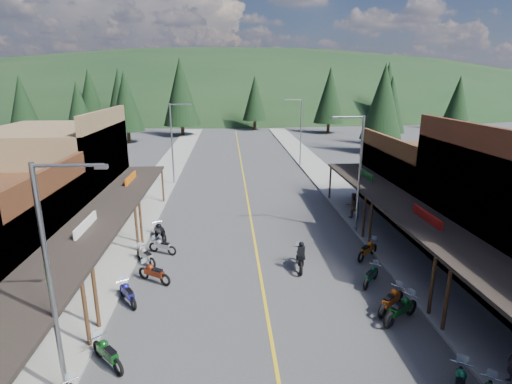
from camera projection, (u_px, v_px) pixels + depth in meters
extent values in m
plane|color=#38383A|center=(264.00, 296.00, 19.51)|extent=(220.00, 220.00, 0.00)
cube|color=gold|center=(246.00, 188.00, 38.70)|extent=(0.15, 90.00, 0.01)
cube|color=gray|center=(155.00, 189.00, 38.10)|extent=(3.40, 94.00, 0.15)
cube|color=gray|center=(334.00, 186.00, 39.27)|extent=(3.40, 94.00, 0.15)
cylinder|color=#472D19|center=(86.00, 314.00, 15.36)|extent=(0.16, 0.16, 3.00)
cube|color=#3F2111|center=(56.00, 230.00, 19.61)|extent=(0.30, 9.00, 6.20)
cube|color=black|center=(86.00, 231.00, 19.74)|extent=(3.20, 9.00, 0.18)
cylinder|color=#472D19|center=(96.00, 298.00, 16.51)|extent=(0.16, 0.16, 3.00)
cylinder|color=#472D19|center=(137.00, 230.00, 23.99)|extent=(0.16, 0.16, 3.00)
cube|color=silver|center=(86.00, 227.00, 19.68)|extent=(0.12, 3.00, 0.70)
cube|color=brown|center=(55.00, 177.00, 28.46)|extent=(8.00, 10.20, 7.00)
cube|color=brown|center=(109.00, 168.00, 28.55)|extent=(0.30, 10.20, 8.20)
cube|color=black|center=(131.00, 182.00, 28.95)|extent=(3.20, 10.20, 0.18)
cylinder|color=#472D19|center=(141.00, 223.00, 25.14)|extent=(0.16, 0.16, 3.00)
cylinder|color=#472D19|center=(163.00, 186.00, 33.78)|extent=(0.16, 0.16, 3.00)
cube|color=#CC590C|center=(131.00, 180.00, 28.90)|extent=(0.12, 3.00, 0.70)
cylinder|color=#472D19|center=(447.00, 300.00, 16.33)|extent=(0.16, 0.16, 3.00)
cube|color=#562B19|center=(456.00, 202.00, 20.71)|extent=(0.30, 9.00, 8.20)
cube|color=black|center=(426.00, 222.00, 20.91)|extent=(3.20, 9.00, 0.18)
cylinder|color=#472D19|center=(432.00, 286.00, 17.48)|extent=(0.16, 0.16, 3.00)
cylinder|color=#472D19|center=(371.00, 224.00, 24.96)|extent=(0.16, 0.16, 3.00)
cube|color=#B2140F|center=(427.00, 219.00, 20.86)|extent=(0.12, 3.00, 0.70)
cube|color=#4C2D16|center=(432.00, 184.00, 30.62)|extent=(8.00, 10.20, 5.00)
cube|color=#4C2D16|center=(384.00, 177.00, 30.20)|extent=(0.30, 10.20, 6.20)
cube|color=black|center=(365.00, 178.00, 30.12)|extent=(3.20, 10.20, 0.18)
cylinder|color=#472D19|center=(364.00, 217.00, 26.11)|extent=(0.16, 0.16, 3.00)
cylinder|color=#472D19|center=(330.00, 183.00, 34.75)|extent=(0.16, 0.16, 3.00)
cube|color=#14591E|center=(366.00, 176.00, 30.07)|extent=(0.12, 3.00, 0.70)
cylinder|color=gray|center=(51.00, 291.00, 12.18)|extent=(0.16, 0.16, 8.00)
cylinder|color=gray|center=(68.00, 165.00, 11.19)|extent=(2.00, 0.10, 0.10)
cube|color=gray|center=(101.00, 167.00, 11.26)|extent=(0.35, 0.18, 0.12)
cylinder|color=gray|center=(172.00, 145.00, 39.05)|extent=(0.16, 0.16, 8.00)
cylinder|color=gray|center=(180.00, 104.00, 38.06)|extent=(2.00, 0.10, 0.10)
cube|color=gray|center=(190.00, 105.00, 38.13)|extent=(0.35, 0.18, 0.12)
cylinder|color=gray|center=(360.00, 176.00, 26.58)|extent=(0.16, 0.16, 8.00)
cylinder|color=gray|center=(349.00, 117.00, 25.44)|extent=(2.00, 0.10, 0.10)
cube|color=gray|center=(335.00, 118.00, 25.40)|extent=(0.35, 0.18, 0.12)
cylinder|color=gray|center=(301.00, 133.00, 47.69)|extent=(0.16, 0.16, 8.00)
cylinder|color=gray|center=(293.00, 100.00, 46.56)|extent=(2.00, 0.10, 0.10)
cube|color=gray|center=(286.00, 100.00, 46.51)|extent=(0.35, 0.18, 0.12)
ellipsoid|color=black|center=(232.00, 107.00, 149.06)|extent=(310.00, 140.00, 60.00)
cylinder|color=black|center=(26.00, 129.00, 76.04)|extent=(0.60, 0.60, 2.00)
cone|color=black|center=(22.00, 100.00, 74.54)|extent=(5.04, 5.04, 9.00)
cylinder|color=black|center=(122.00, 124.00, 84.79)|extent=(0.60, 0.60, 2.00)
cone|color=black|center=(120.00, 94.00, 83.09)|extent=(5.88, 5.88, 10.50)
cylinder|color=black|center=(183.00, 130.00, 74.22)|extent=(0.60, 0.60, 2.00)
cone|color=black|center=(181.00, 92.00, 72.31)|extent=(6.72, 6.72, 12.00)
cylinder|color=black|center=(255.00, 125.00, 82.85)|extent=(0.60, 0.60, 2.00)
cone|color=black|center=(255.00, 98.00, 81.34)|extent=(5.04, 5.04, 9.00)
cylinder|color=black|center=(328.00, 128.00, 78.03)|extent=(0.60, 0.60, 2.00)
cone|color=black|center=(330.00, 95.00, 76.33)|extent=(5.88, 5.88, 10.50)
cylinder|color=black|center=(385.00, 121.00, 90.63)|extent=(0.60, 0.60, 2.00)
cone|color=black|center=(387.00, 89.00, 88.72)|extent=(6.72, 6.72, 12.00)
cylinder|color=black|center=(455.00, 125.00, 83.76)|extent=(0.60, 0.60, 2.00)
cone|color=black|center=(458.00, 98.00, 82.26)|extent=(5.04, 5.04, 9.00)
cylinder|color=black|center=(93.00, 121.00, 90.01)|extent=(0.60, 0.60, 2.00)
cone|color=black|center=(90.00, 93.00, 88.31)|extent=(5.88, 5.88, 10.50)
cylinder|color=black|center=(83.00, 147.00, 56.14)|extent=(0.60, 0.60, 2.00)
cone|color=black|center=(79.00, 111.00, 54.78)|extent=(4.48, 4.48, 8.00)
cylinder|color=black|center=(388.00, 139.00, 64.04)|extent=(0.60, 0.60, 2.00)
cone|color=black|center=(391.00, 104.00, 62.57)|extent=(4.93, 4.93, 8.80)
cylinder|color=black|center=(129.00, 137.00, 66.01)|extent=(0.60, 0.60, 2.00)
cone|color=black|center=(126.00, 101.00, 64.42)|extent=(5.38, 5.38, 9.60)
cylinder|color=black|center=(379.00, 146.00, 57.06)|extent=(0.60, 0.60, 2.00)
cone|color=black|center=(383.00, 102.00, 55.36)|extent=(5.82, 5.82, 10.40)
imported|color=brown|center=(352.00, 205.00, 29.98)|extent=(0.99, 0.66, 1.90)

